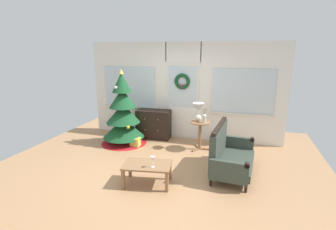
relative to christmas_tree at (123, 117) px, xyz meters
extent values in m
plane|color=#AD7F56|center=(1.33, -1.19, -0.70)|extent=(6.76, 6.76, 0.00)
cube|color=white|center=(-0.19, 0.90, 0.58)|extent=(2.15, 0.08, 2.55)
cube|color=white|center=(2.86, 0.90, 0.58)|extent=(2.15, 0.08, 2.55)
cube|color=white|center=(1.33, 0.90, 1.60)|extent=(0.94, 0.08, 0.50)
cube|color=silver|center=(1.33, 0.86, 0.33)|extent=(0.90, 0.05, 2.05)
cube|color=white|center=(1.33, 0.84, -0.25)|extent=(0.78, 0.02, 0.80)
cube|color=silver|center=(1.33, 0.84, 0.70)|extent=(0.78, 0.01, 1.10)
cube|color=silver|center=(-0.19, 0.84, 0.65)|extent=(1.50, 0.01, 1.10)
cube|color=silver|center=(2.86, 0.84, 0.65)|extent=(1.50, 0.01, 1.10)
cube|color=silver|center=(-0.19, 0.83, 0.08)|extent=(1.59, 0.06, 0.03)
cube|color=silver|center=(2.86, 0.83, 0.08)|extent=(1.59, 0.06, 0.03)
torus|color=#164424|center=(1.33, 0.80, 0.85)|extent=(0.41, 0.09, 0.41)
cube|color=red|center=(1.33, 0.79, 0.72)|extent=(0.10, 0.02, 0.10)
cylinder|color=#4C331E|center=(0.00, 0.00, -0.58)|extent=(0.10, 0.10, 0.23)
cone|color=red|center=(0.00, 0.00, -0.65)|extent=(1.17, 1.17, 0.10)
cone|color=#194C28|center=(0.00, 0.00, -0.29)|extent=(1.04, 1.04, 0.48)
cone|color=#194C28|center=(0.00, 0.00, 0.10)|extent=(0.85, 0.85, 0.48)
cone|color=#194C28|center=(0.00, 0.00, 0.49)|extent=(0.67, 0.67, 0.48)
cone|color=#194C28|center=(0.00, 0.00, 0.87)|extent=(0.48, 0.48, 0.48)
cone|color=#E0BC4C|center=(0.00, 0.00, 1.14)|extent=(0.12, 0.12, 0.12)
sphere|color=red|center=(-0.14, 0.13, 0.83)|extent=(0.08, 0.08, 0.08)
sphere|color=gold|center=(-0.14, 0.19, 0.52)|extent=(0.06, 0.06, 0.06)
sphere|color=silver|center=(-0.27, -0.18, 0.07)|extent=(0.05, 0.05, 0.05)
sphere|color=#264CB2|center=(-0.31, -0.19, -0.19)|extent=(0.06, 0.06, 0.06)
sphere|color=red|center=(0.17, 0.34, -0.23)|extent=(0.07, 0.07, 0.07)
sphere|color=gold|center=(0.29, -0.32, -0.16)|extent=(0.08, 0.08, 0.08)
sphere|color=silver|center=(-0.07, -0.17, 0.77)|extent=(0.08, 0.08, 0.08)
cube|color=black|center=(0.60, 0.60, -0.31)|extent=(0.92, 0.47, 0.78)
sphere|color=tan|center=(0.44, 0.37, -0.12)|extent=(0.03, 0.03, 0.03)
sphere|color=tan|center=(0.80, 0.39, -0.12)|extent=(0.03, 0.03, 0.03)
sphere|color=tan|center=(0.44, 0.37, -0.42)|extent=(0.03, 0.03, 0.03)
sphere|color=tan|center=(0.80, 0.39, -0.42)|extent=(0.03, 0.03, 0.03)
cylinder|color=black|center=(3.04, -1.59, -0.63)|extent=(0.05, 0.05, 0.14)
cylinder|color=black|center=(3.14, -0.28, -0.63)|extent=(0.05, 0.05, 0.14)
cylinder|color=black|center=(2.44, -1.54, -0.63)|extent=(0.05, 0.05, 0.14)
cylinder|color=black|center=(2.54, -0.23, -0.63)|extent=(0.05, 0.05, 0.14)
cube|color=#384238|center=(2.79, -0.91, -0.49)|extent=(0.81, 1.31, 0.14)
cube|color=#384238|center=(2.49, -0.89, -0.11)|extent=(0.22, 1.26, 0.62)
cube|color=black|center=(2.49, -0.89, 0.23)|extent=(0.17, 1.23, 0.06)
cube|color=#384238|center=(2.74, -1.58, -0.37)|extent=(0.67, 0.14, 0.38)
cylinder|color=black|center=(3.03, -1.60, -0.20)|extent=(0.10, 0.10, 0.09)
cube|color=#384238|center=(2.84, -0.24, -0.37)|extent=(0.67, 0.14, 0.38)
cylinder|color=black|center=(3.13, -0.26, -0.20)|extent=(0.10, 0.10, 0.09)
cylinder|color=#8E6642|center=(1.95, 0.13, -0.02)|extent=(0.48, 0.48, 0.02)
cylinder|color=#8E6642|center=(1.95, 0.13, -0.36)|extent=(0.07, 0.07, 0.67)
cube|color=#8E6642|center=(2.11, 0.13, -0.68)|extent=(0.20, 0.05, 0.04)
cube|color=#8E6642|center=(1.87, 0.27, -0.68)|extent=(0.14, 0.20, 0.04)
cube|color=#8E6642|center=(1.87, -0.01, -0.68)|extent=(0.14, 0.20, 0.04)
sphere|color=silver|center=(1.89, 0.17, 0.07)|extent=(0.16, 0.16, 0.16)
cylinder|color=silver|center=(1.89, 0.17, 0.20)|extent=(0.02, 0.02, 0.06)
cone|color=silver|center=(1.89, 0.17, 0.33)|extent=(0.28, 0.28, 0.20)
cylinder|color=beige|center=(2.05, 0.07, 0.07)|extent=(0.09, 0.09, 0.16)
sphere|color=beige|center=(2.05, 0.07, 0.15)|extent=(0.10, 0.10, 0.10)
cylinder|color=#4C7042|center=(2.03, 0.07, 0.25)|extent=(0.07, 0.01, 0.17)
cylinder|color=#4C7042|center=(2.05, 0.07, 0.25)|extent=(0.01, 0.01, 0.18)
cylinder|color=#4C7042|center=(2.07, 0.07, 0.25)|extent=(0.07, 0.01, 0.17)
cube|color=#8E6642|center=(1.35, -1.79, -0.33)|extent=(0.91, 0.65, 0.03)
cube|color=#8E6642|center=(1.01, -2.07, -0.52)|extent=(0.05, 0.05, 0.35)
cube|color=#8E6642|center=(1.76, -1.95, -0.52)|extent=(0.05, 0.05, 0.35)
cube|color=#8E6642|center=(0.94, -1.64, -0.52)|extent=(0.05, 0.05, 0.35)
cube|color=#8E6642|center=(1.69, -1.52, -0.52)|extent=(0.05, 0.05, 0.35)
cylinder|color=silver|center=(1.48, -1.88, -0.31)|extent=(0.06, 0.06, 0.01)
cylinder|color=silver|center=(1.48, -1.88, -0.26)|extent=(0.01, 0.01, 0.10)
cone|color=silver|center=(1.48, -1.88, -0.16)|extent=(0.08, 0.08, 0.09)
cube|color=#D8C64C|center=(0.39, -0.16, -0.58)|extent=(0.23, 0.20, 0.23)
camera|label=1|loc=(2.90, -5.67, 1.63)|focal=27.34mm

